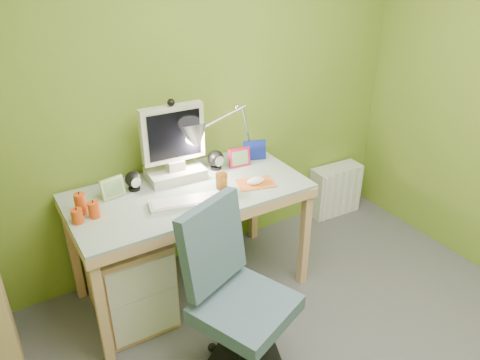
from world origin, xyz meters
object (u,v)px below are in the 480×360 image
desk (191,242)px  radiator (335,190)px  monitor (173,135)px  task_chair (246,307)px  desk_lamp (239,120)px

desk → radiator: bearing=10.4°
desk → monitor: monitor is taller
monitor → task_chair: 1.08m
desk → radiator: desk is taller
desk_lamp → radiator: size_ratio=1.40×
monitor → radiator: 1.64m
desk_lamp → radiator: bearing=8.1°
desk → task_chair: size_ratio=1.54×
monitor → radiator: bearing=6.2°
desk → radiator: size_ratio=3.35×
radiator → task_chair: bearing=-143.2°
desk_lamp → task_chair: (-0.50, -0.92, -0.58)m
monitor → desk: bearing=-87.4°
desk_lamp → radiator: desk_lamp is taller
monitor → desk_lamp: size_ratio=0.97×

